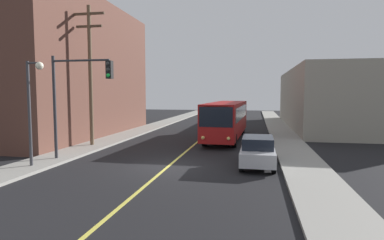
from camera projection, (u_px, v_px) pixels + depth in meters
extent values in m
plane|color=black|center=(168.00, 167.00, 17.61)|extent=(120.00, 120.00, 0.00)
cube|color=gray|center=(119.00, 137.00, 28.77)|extent=(2.50, 90.00, 0.15)
cube|color=gray|center=(288.00, 142.00, 26.00)|extent=(2.50, 90.00, 0.15)
cube|color=#D8CC4C|center=(208.00, 133.00, 32.29)|extent=(0.16, 60.00, 0.01)
cube|color=brown|center=(59.00, 71.00, 30.28)|extent=(10.00, 20.06, 12.21)
cube|color=black|center=(109.00, 119.00, 29.71)|extent=(0.06, 14.04, 1.30)
cube|color=black|center=(109.00, 84.00, 29.44)|extent=(0.06, 14.04, 1.30)
cube|color=black|center=(108.00, 49.00, 29.18)|extent=(0.06, 14.04, 1.30)
cube|color=gray|center=(342.00, 99.00, 37.54)|extent=(12.00, 25.29, 6.71)
cube|color=black|center=(288.00, 113.00, 38.82)|extent=(0.06, 17.70, 1.30)
cube|color=black|center=(289.00, 86.00, 38.56)|extent=(0.06, 17.70, 1.30)
cube|color=maroon|center=(227.00, 118.00, 28.08)|extent=(3.04, 12.09, 2.75)
cube|color=black|center=(216.00, 117.00, 22.23)|extent=(2.35, 0.18, 1.40)
cube|color=black|center=(234.00, 108.00, 33.82)|extent=(2.30, 0.17, 1.10)
cube|color=black|center=(213.00, 112.00, 28.32)|extent=(0.47, 10.19, 1.10)
cube|color=black|center=(241.00, 112.00, 27.74)|extent=(0.47, 10.19, 1.10)
cube|color=orange|center=(216.00, 108.00, 22.20)|extent=(1.79, 0.13, 0.30)
sphere|color=#F9D872|center=(203.00, 138.00, 22.52)|extent=(0.24, 0.24, 0.24)
sphere|color=#F9D872|center=(228.00, 138.00, 22.11)|extent=(0.24, 0.24, 0.24)
cylinder|color=black|center=(205.00, 140.00, 24.37)|extent=(0.34, 1.01, 1.00)
cylinder|color=black|center=(235.00, 141.00, 23.85)|extent=(0.34, 1.01, 1.00)
cylinder|color=black|center=(220.00, 129.00, 31.84)|extent=(0.34, 1.01, 1.00)
cylinder|color=black|center=(243.00, 129.00, 31.32)|extent=(0.34, 1.01, 1.00)
cube|color=#B7B7BC|center=(258.00, 154.00, 17.70)|extent=(1.83, 4.41, 0.70)
cube|color=black|center=(258.00, 142.00, 17.64)|extent=(1.64, 2.48, 0.60)
cylinder|color=black|center=(241.00, 166.00, 16.42)|extent=(0.22, 0.64, 0.64)
cylinder|color=black|center=(274.00, 167.00, 16.10)|extent=(0.22, 0.64, 0.64)
cylinder|color=black|center=(244.00, 155.00, 19.35)|extent=(0.22, 0.64, 0.64)
cylinder|color=black|center=(271.00, 156.00, 19.03)|extent=(0.22, 0.64, 0.64)
cylinder|color=brown|center=(90.00, 76.00, 23.80)|extent=(0.28, 0.28, 10.19)
cube|color=#4C3D2D|center=(89.00, 14.00, 23.43)|extent=(2.40, 0.16, 0.16)
cube|color=#4C3D2D|center=(89.00, 26.00, 23.50)|extent=(2.00, 0.16, 0.16)
cylinder|color=#2D2D33|center=(55.00, 108.00, 18.97)|extent=(0.18, 0.18, 6.00)
cylinder|color=#2D2D33|center=(81.00, 60.00, 18.41)|extent=(3.50, 0.12, 0.12)
cube|color=black|center=(110.00, 70.00, 18.12)|extent=(0.32, 0.36, 1.00)
sphere|color=#2D2D2D|center=(108.00, 64.00, 17.91)|extent=(0.22, 0.22, 0.22)
sphere|color=#2D2D2D|center=(108.00, 70.00, 17.93)|extent=(0.22, 0.22, 0.22)
sphere|color=green|center=(108.00, 75.00, 17.96)|extent=(0.22, 0.22, 0.22)
cylinder|color=#38383D|center=(29.00, 114.00, 16.99)|extent=(0.16, 0.16, 5.50)
cylinder|color=#38383D|center=(33.00, 63.00, 16.71)|extent=(0.70, 0.10, 0.10)
sphere|color=#EAE5C6|center=(39.00, 66.00, 16.65)|extent=(0.40, 0.40, 0.40)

